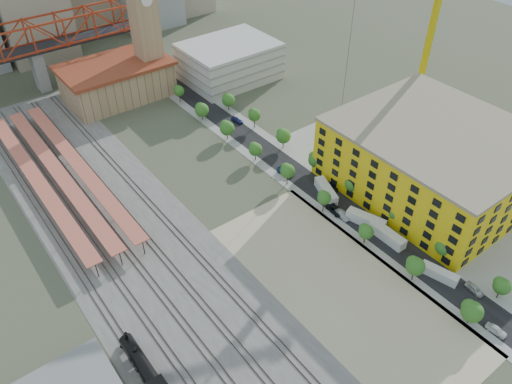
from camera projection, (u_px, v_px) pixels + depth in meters
ground at (269, 208)px, 135.57m from camera, size 400.00×400.00×0.00m
ballast_strip at (119, 228)px, 129.43m from camera, size 36.00×165.00×0.06m
dirt_lot at (341, 286)px, 114.29m from camera, size 28.00×67.00×0.06m
street_asphalt at (280, 161)px, 152.28m from camera, size 12.00×170.00×0.06m
sidewalk_west at (265, 168)px, 149.71m from camera, size 3.00×170.00×0.04m
sidewalk_east at (293, 155)px, 154.87m from camera, size 3.00×170.00×0.04m
construction_pad at (434, 182)px, 144.35m from camera, size 50.00×90.00×0.06m
rail_tracks at (112, 230)px, 128.51m from camera, size 26.56×160.00×0.18m
platform_canopies at (58, 172)px, 141.50m from camera, size 16.00×80.00×4.12m
station_hall at (117, 80)px, 179.46m from camera, size 38.00×24.00×13.10m
clock_tower at (143, 13)px, 170.37m from camera, size 12.00×12.00×52.00m
parking_garage at (229, 61)px, 191.10m from camera, size 34.00×26.00×14.00m
truss_bridge at (31, 41)px, 176.51m from camera, size 94.00×9.60×25.60m
construction_building at (434, 159)px, 137.00m from camera, size 44.60×50.60×18.80m
street_trees at (301, 177)px, 146.15m from camera, size 15.40×124.40×8.00m
distant_hills at (96, 80)px, 367.20m from camera, size 647.00×264.00×227.00m
locomotive at (150, 377)px, 94.37m from camera, size 3.13×24.16×6.04m
tower_crane at (424, 20)px, 149.19m from camera, size 49.63×20.74×56.07m
site_trailer_a at (439, 274)px, 115.67m from camera, size 4.53×9.09×2.41m
site_trailer_b at (387, 236)px, 125.22m from camera, size 2.70×10.18×2.79m
site_trailer_c at (366, 220)px, 129.70m from camera, size 5.84×10.69×2.83m
site_trailer_d at (326, 191)px, 138.90m from camera, size 6.13×10.73×2.85m
car_0 at (496, 330)px, 104.26m from camera, size 2.25×4.61×1.52m
car_1 at (342, 215)px, 132.08m from camera, size 1.96×4.90×1.58m
car_2 at (335, 210)px, 133.66m from camera, size 3.14×5.92×1.59m
car_3 at (285, 172)px, 146.64m from camera, size 2.99×5.59×1.54m
car_4 at (475, 289)px, 112.71m from camera, size 2.34×4.75×1.56m
car_5 at (378, 221)px, 130.53m from camera, size 1.85×4.14×1.32m
car_6 at (331, 187)px, 141.46m from camera, size 2.77×5.05×1.34m
car_7 at (237, 120)px, 169.54m from camera, size 2.63×4.99×1.38m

